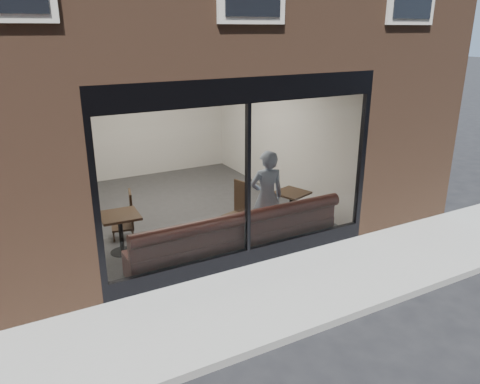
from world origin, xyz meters
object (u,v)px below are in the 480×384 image
banquette (236,244)px  cafe_table_right (292,193)px  person (267,197)px  cafe_chair_right (235,216)px  cafe_chair_left (123,227)px  cafe_table_left (119,216)px

banquette → cafe_table_right: 1.79m
banquette → cafe_table_right: size_ratio=6.65×
person → cafe_table_right: bearing=-146.2°
banquette → person: 1.08m
banquette → person: (0.79, 0.27, 0.67)m
cafe_chair_right → cafe_table_right: bearing=134.5°
cafe_table_right → cafe_chair_right: 1.25m
banquette → cafe_chair_right: banquette is taller
banquette → cafe_chair_right: size_ratio=10.02×
cafe_chair_left → cafe_chair_right: size_ratio=1.03×
cafe_table_left → cafe_chair_right: cafe_table_left is taller
person → cafe_chair_left: bearing=-20.3°
cafe_table_left → cafe_chair_right: (2.38, 0.07, -0.50)m
cafe_table_right → cafe_chair_left: cafe_table_right is taller
person → cafe_table_left: person is taller
cafe_chair_left → person: bearing=161.3°
cafe_table_left → cafe_chair_left: 0.83m
cafe_table_left → banquette: bearing=-31.3°
person → cafe_chair_left: person is taller
person → cafe_chair_right: 1.12m
cafe_table_left → person: bearing=-17.5°
person → cafe_chair_right: person is taller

